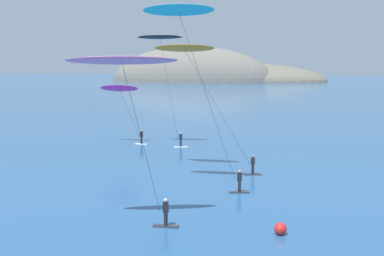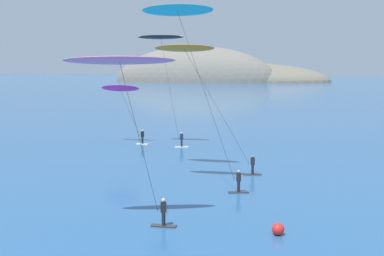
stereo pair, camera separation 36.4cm
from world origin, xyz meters
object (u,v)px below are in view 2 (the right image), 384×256
at_px(kitesurfer_pink, 123,74).
at_px(marker_buoy, 278,229).
at_px(kitesurfer_black, 163,47).
at_px(kitesurfer_cyan, 182,24).
at_px(kitesurfer_orange, 190,58).
at_px(kitesurfer_magenta, 122,93).

xyz_separation_m(kitesurfer_pink, marker_buoy, (8.63, 0.80, -8.55)).
bearing_deg(kitesurfer_black, kitesurfer_pink, -78.28).
bearing_deg(marker_buoy, kitesurfer_cyan, 133.35).
bearing_deg(kitesurfer_pink, kitesurfer_orange, 88.70).
bearing_deg(kitesurfer_orange, kitesurfer_magenta, 131.92).
height_order(kitesurfer_orange, kitesurfer_pink, kitesurfer_orange).
distance_m(kitesurfer_pink, marker_buoy, 12.17).
bearing_deg(marker_buoy, kitesurfer_orange, 121.00).
distance_m(kitesurfer_orange, kitesurfer_magenta, 16.62).
bearing_deg(kitesurfer_pink, kitesurfer_magenta, 111.44).
bearing_deg(marker_buoy, kitesurfer_pink, -174.69).
bearing_deg(kitesurfer_pink, marker_buoy, 5.31).
bearing_deg(kitesurfer_orange, kitesurfer_black, 116.99).
xyz_separation_m(kitesurfer_orange, marker_buoy, (8.30, -13.81, -9.48)).
relative_size(kitesurfer_magenta, kitesurfer_pink, 0.69).
bearing_deg(kitesurfer_black, kitesurfer_cyan, -69.05).
bearing_deg(kitesurfer_magenta, marker_buoy, -53.53).
distance_m(kitesurfer_cyan, kitesurfer_magenta, 22.30).
distance_m(kitesurfer_cyan, kitesurfer_pink, 9.35).
xyz_separation_m(kitesurfer_orange, kitesurfer_black, (-5.67, 11.14, 1.21)).
bearing_deg(marker_buoy, kitesurfer_black, 119.25).
relative_size(kitesurfer_orange, marker_buoy, 15.72).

